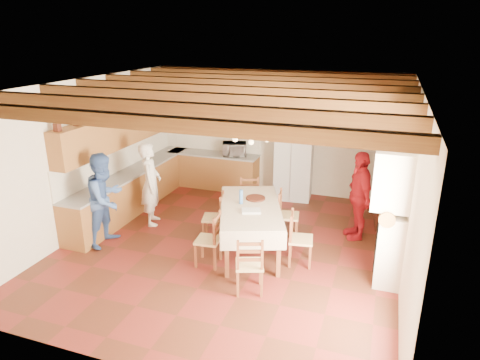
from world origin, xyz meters
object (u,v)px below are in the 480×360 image
object	(u,v)px
chair_left_near	(208,239)
person_man	(151,184)
hutch	(393,167)
chair_end_near	(249,263)
refrigerator	(294,164)
chair_end_far	(249,202)
chair_right_far	(288,215)
person_woman_blue	(106,199)
chair_right_near	(301,238)
person_woman_red	(359,195)
dining_table	(250,210)
microwave	(234,149)
chair_left_far	(213,217)

from	to	relation	value
chair_left_near	person_man	distance (m)	2.16
hutch	chair_end_near	world-z (taller)	hutch
refrigerator	chair_end_near	world-z (taller)	refrigerator
hutch	chair_end_far	world-z (taller)	hutch
chair_right_far	person_man	size ratio (longest dim) A/B	0.55
chair_end_far	person_woman_blue	bearing A→B (deg)	-161.59
chair_end_far	person_man	distance (m)	2.07
chair_left_near	chair_end_near	xyz separation A→B (m)	(0.92, -0.54, 0.00)
chair_left_near	chair_right_near	size ratio (longest dim) A/B	1.00
person_man	person_woman_red	world-z (taller)	person_man
dining_table	chair_end_far	bearing A→B (deg)	108.76
person_man	chair_left_near	bearing A→B (deg)	-146.81
chair_end_near	chair_right_near	bearing A→B (deg)	-137.80
dining_table	chair_right_far	world-z (taller)	chair_right_far
chair_right_near	person_man	bearing A→B (deg)	69.79
dining_table	person_woman_red	bearing A→B (deg)	34.28
person_woman_blue	person_woman_red	world-z (taller)	person_woman_blue
chair_right_near	chair_end_far	world-z (taller)	same
dining_table	chair_end_far	distance (m)	1.24
chair_end_far	chair_right_far	bearing A→B (deg)	-42.18
chair_end_near	chair_end_far	bearing A→B (deg)	-91.77
chair_end_near	microwave	size ratio (longest dim) A/B	1.64
refrigerator	chair_end_far	size ratio (longest dim) A/B	1.78
refrigerator	chair_right_near	xyz separation A→B (m)	(0.81, -3.04, -0.37)
microwave	refrigerator	bearing A→B (deg)	-20.18
dining_table	chair_left_far	size ratio (longest dim) A/B	2.36
chair_end_near	person_woman_red	size ratio (longest dim) A/B	0.55
chair_right_near	chair_right_far	bearing A→B (deg)	16.27
chair_left_near	person_woman_blue	bearing A→B (deg)	-98.87
hutch	person_woman_red	xyz separation A→B (m)	(-0.57, -1.02, -0.33)
chair_end_far	chair_left_far	bearing A→B (deg)	-132.07
refrigerator	chair_end_near	size ratio (longest dim) A/B	1.78
hutch	person_woman_red	bearing A→B (deg)	-125.09
person_woman_blue	chair_right_far	bearing A→B (deg)	-64.81
refrigerator	microwave	xyz separation A→B (m)	(-1.52, 0.05, 0.21)
chair_end_near	chair_end_far	distance (m)	2.50
chair_right_near	chair_end_near	world-z (taller)	same
chair_left_near	person_woman_red	distance (m)	3.04
chair_right_near	person_woman_blue	xyz separation A→B (m)	(-3.61, -0.43, 0.41)
chair_right_far	person_woman_blue	xyz separation A→B (m)	(-3.17, -1.33, 0.41)
chair_end_near	chair_end_far	world-z (taller)	same
chair_left_far	chair_right_near	distance (m)	1.79
chair_right_near	chair_right_far	distance (m)	1.00
refrigerator	person_woman_blue	xyz separation A→B (m)	(-2.79, -3.47, 0.03)
hutch	chair_right_near	bearing A→B (deg)	-126.13
chair_right_far	person_woman_blue	bearing A→B (deg)	103.88
dining_table	microwave	world-z (taller)	microwave
person_woman_red	microwave	world-z (taller)	person_woman_red
refrigerator	chair_right_far	bearing A→B (deg)	-84.43
chair_left_far	person_man	distance (m)	1.58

